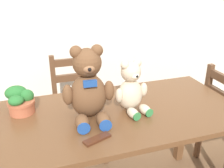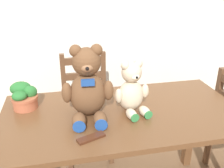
% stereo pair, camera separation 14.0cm
% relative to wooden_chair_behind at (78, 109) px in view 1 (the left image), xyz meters
% --- Properties ---
extents(dining_table, '(1.41, 0.72, 0.76)m').
position_rel_wooden_chair_behind_xyz_m(dining_table, '(0.15, -0.68, 0.21)').
color(dining_table, brown).
rests_on(dining_table, ground_plane).
extents(wooden_chair_behind, '(0.39, 0.38, 0.90)m').
position_rel_wooden_chair_behind_xyz_m(wooden_chair_behind, '(0.00, 0.00, 0.00)').
color(wooden_chair_behind, brown).
rests_on(wooden_chair_behind, ground_plane).
extents(teddy_bear_left, '(0.29, 0.29, 0.41)m').
position_rel_wooden_chair_behind_xyz_m(teddy_bear_left, '(-0.05, -0.67, 0.50)').
color(teddy_bear_left, brown).
rests_on(teddy_bear_left, dining_table).
extents(teddy_bear_right, '(0.22, 0.23, 0.31)m').
position_rel_wooden_chair_behind_xyz_m(teddy_bear_right, '(0.20, -0.67, 0.45)').
color(teddy_bear_right, beige).
rests_on(teddy_bear_right, dining_table).
extents(potted_plant, '(0.16, 0.18, 0.15)m').
position_rel_wooden_chair_behind_xyz_m(potted_plant, '(-0.42, -0.50, 0.39)').
color(potted_plant, '#B25B3D').
rests_on(potted_plant, dining_table).
extents(chocolate_bar, '(0.15, 0.09, 0.01)m').
position_rel_wooden_chair_behind_xyz_m(chocolate_bar, '(-0.07, -0.91, 0.33)').
color(chocolate_bar, '#472314').
rests_on(chocolate_bar, dining_table).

